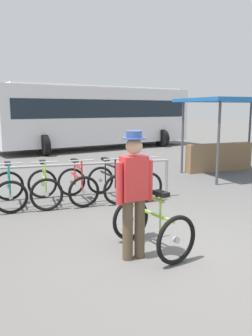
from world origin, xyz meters
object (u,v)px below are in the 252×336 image
at_px(market_stall, 229,129).
at_px(featured_bicycle, 146,216).
at_px(racked_bike_lime, 44,187).
at_px(bus_distant, 97,114).
at_px(person_with_featured_bike, 134,190).
at_px(racked_bike_black, 109,183).
at_px(racked_bike_white, 138,181).
at_px(racked_bike_teal, 9,189).
at_px(racked_bike_red, 77,185).

bearing_deg(market_stall, featured_bicycle, -139.12).
distance_m(racked_bike_lime, bus_distant, 10.40).
height_order(person_with_featured_bike, market_stall, market_stall).
bearing_deg(racked_bike_black, bus_distant, 73.51).
distance_m(racked_bike_lime, racked_bike_white, 2.10).
relative_size(person_with_featured_bike, market_stall, 0.55).
relative_size(racked_bike_lime, person_with_featured_bike, 0.67).
relative_size(racked_bike_white, person_with_featured_bike, 0.65).
relative_size(racked_bike_white, featured_bicycle, 0.90).
distance_m(racked_bike_black, racked_bike_white, 0.70).
distance_m(racked_bike_teal, bus_distant, 10.64).
xyz_separation_m(racked_bike_lime, racked_bike_red, (0.70, -0.07, 0.00)).
bearing_deg(bus_distant, racked_bike_red, -110.39).
bearing_deg(featured_bicycle, person_with_featured_bike, -141.63).
xyz_separation_m(racked_bike_red, bus_distant, (3.52, 9.48, 1.37)).
xyz_separation_m(racked_bike_lime, bus_distant, (4.22, 9.41, 1.37)).
distance_m(racked_bike_black, bus_distant, 10.05).
bearing_deg(racked_bike_lime, featured_bicycle, -71.53).
xyz_separation_m(racked_bike_lime, market_stall, (5.86, 1.32, 1.03)).
relative_size(racked_bike_black, market_stall, 0.36).
bearing_deg(racked_bike_white, featured_bicycle, -112.43).
bearing_deg(bus_distant, racked_bike_lime, -114.15).
height_order(racked_bike_teal, person_with_featured_bike, person_with_featured_bike).
height_order(racked_bike_lime, featured_bicycle, featured_bicycle).
xyz_separation_m(featured_bicycle, person_with_featured_bike, (-0.31, -0.24, 0.46)).
distance_m(racked_bike_white, person_with_featured_bike, 3.33).
height_order(racked_bike_lime, person_with_featured_bike, person_with_featured_bike).
distance_m(racked_bike_red, featured_bicycle, 2.86).
xyz_separation_m(racked_bike_teal, featured_bicycle, (1.67, -2.98, 0.12)).
xyz_separation_m(racked_bike_black, bus_distant, (2.83, 9.54, 1.37)).
height_order(racked_bike_teal, racked_bike_black, same).
xyz_separation_m(racked_bike_red, racked_bike_white, (1.39, -0.14, -0.00)).
relative_size(person_with_featured_bike, bus_distant, 0.17).
distance_m(racked_bike_teal, featured_bicycle, 3.42).
height_order(racked_bike_white, bus_distant, bus_distant).
distance_m(person_with_featured_bike, bus_distant, 13.08).
bearing_deg(racked_bike_white, racked_bike_lime, 174.45).
bearing_deg(person_with_featured_bike, racked_bike_black, 76.44).
bearing_deg(racked_bike_black, featured_bicycle, -98.62).
relative_size(racked_bike_lime, racked_bike_white, 1.02).
xyz_separation_m(racked_bike_teal, racked_bike_red, (1.39, -0.14, 0.00)).
height_order(racked_bike_teal, racked_bike_white, same).
distance_m(racked_bike_black, person_with_featured_bike, 3.16).
distance_m(racked_bike_lime, market_stall, 6.10).
distance_m(racked_bike_red, bus_distant, 10.20).
distance_m(bus_distant, market_stall, 8.26).
bearing_deg(racked_bike_black, racked_bike_white, -5.55).
height_order(racked_bike_red, featured_bicycle, featured_bicycle).
relative_size(racked_bike_black, featured_bicycle, 0.91).
xyz_separation_m(racked_bike_red, person_with_featured_bike, (-0.03, -3.09, 0.58)).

